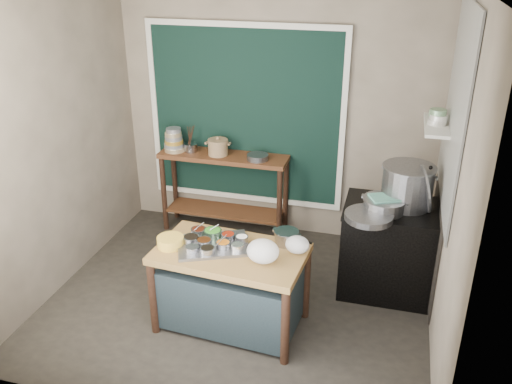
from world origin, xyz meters
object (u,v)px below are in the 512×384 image
(condiment_tray, at_px, (213,245))
(yellow_basin, at_px, (171,242))
(saucepan, at_px, (286,237))
(stove_block, at_px, (390,251))
(steamer, at_px, (384,205))
(prep_table, at_px, (231,288))
(ceramic_crock, at_px, (218,148))
(stock_pot, at_px, (407,186))
(utensil_cup, at_px, (191,147))
(back_counter, at_px, (225,193))

(condiment_tray, bearing_deg, yellow_basin, -165.94)
(saucepan, bearing_deg, stove_block, 54.23)
(steamer, bearing_deg, condiment_tray, -149.78)
(prep_table, xyz_separation_m, yellow_basin, (-0.51, -0.06, 0.42))
(ceramic_crock, xyz_separation_m, steamer, (1.85, -0.81, -0.09))
(steamer, bearing_deg, stock_pot, 44.80)
(yellow_basin, bearing_deg, condiment_tray, 14.06)
(condiment_tray, bearing_deg, stove_block, 31.44)
(condiment_tray, height_order, utensil_cup, utensil_cup)
(yellow_basin, relative_size, utensil_cup, 1.48)
(yellow_basin, distance_m, steamer, 1.92)
(stock_pot, distance_m, steamer, 0.29)
(stock_pot, bearing_deg, ceramic_crock, 163.07)
(prep_table, bearing_deg, stock_pot, 40.33)
(saucepan, bearing_deg, prep_table, -133.88)
(stove_block, distance_m, stock_pot, 0.66)
(yellow_basin, relative_size, steamer, 0.58)
(ceramic_crock, bearing_deg, saucepan, -51.98)
(stove_block, height_order, stock_pot, stock_pot)
(back_counter, bearing_deg, ceramic_crock, -153.20)
(back_counter, height_order, saucepan, back_counter)
(prep_table, relative_size, back_counter, 0.86)
(utensil_cup, distance_m, steamer, 2.33)
(prep_table, height_order, yellow_basin, yellow_basin)
(prep_table, bearing_deg, stove_block, 39.66)
(back_counter, height_order, stove_block, back_counter)
(yellow_basin, bearing_deg, utensil_cup, 105.53)
(back_counter, bearing_deg, steamer, -24.89)
(stove_block, bearing_deg, utensil_cup, 162.29)
(back_counter, height_order, steamer, steamer)
(back_counter, height_order, yellow_basin, back_counter)
(saucepan, xyz_separation_m, utensil_cup, (-1.41, 1.41, 0.19))
(stove_block, bearing_deg, yellow_basin, -151.54)
(saucepan, bearing_deg, yellow_basin, -145.57)
(condiment_tray, relative_size, saucepan, 2.72)
(yellow_basin, xyz_separation_m, utensil_cup, (-0.48, 1.71, 0.20))
(saucepan, relative_size, utensil_cup, 1.42)
(utensil_cup, xyz_separation_m, steamer, (2.18, -0.83, -0.05))
(condiment_tray, bearing_deg, steamer, 30.22)
(prep_table, relative_size, saucepan, 5.73)
(utensil_cup, bearing_deg, steamer, -20.90)
(condiment_tray, xyz_separation_m, stock_pot, (1.54, 0.98, 0.31))
(ceramic_crock, height_order, steamer, ceramic_crock)
(saucepan, height_order, steamer, steamer)
(utensil_cup, bearing_deg, stove_block, -17.71)
(prep_table, relative_size, utensil_cup, 8.13)
(yellow_basin, distance_m, saucepan, 0.98)
(back_counter, relative_size, yellow_basin, 6.39)
(yellow_basin, height_order, utensil_cup, utensil_cup)
(stove_block, distance_m, yellow_basin, 2.09)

